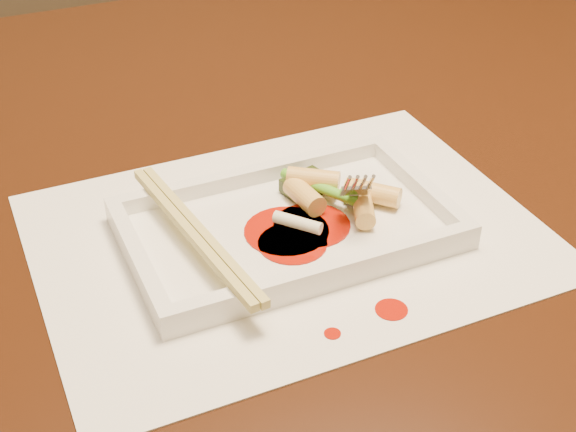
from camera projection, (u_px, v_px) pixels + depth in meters
name	position (u px, v px, depth m)	size (l,w,h in m)	color
table	(311.00, 217.00, 0.85)	(1.40, 0.90, 0.75)	black
placemat	(288.00, 235.00, 0.65)	(0.40, 0.30, 0.00)	white
sauce_splatter_a	(391.00, 310.00, 0.58)	(0.02, 0.02, 0.00)	#AD1405
sauce_splatter_b	(332.00, 334.00, 0.56)	(0.01, 0.01, 0.00)	#AD1405
plate_base	(288.00, 230.00, 0.65)	(0.26, 0.16, 0.01)	white
plate_rim_far	(253.00, 175.00, 0.70)	(0.26, 0.01, 0.01)	white
plate_rim_near	(329.00, 272.00, 0.59)	(0.26, 0.01, 0.01)	white
plate_rim_left	(138.00, 258.00, 0.60)	(0.01, 0.14, 0.01)	white
plate_rim_right	(420.00, 185.00, 0.69)	(0.01, 0.14, 0.01)	white
veg_piece	(306.00, 185.00, 0.68)	(0.04, 0.03, 0.01)	black
scallion_white	(298.00, 223.00, 0.63)	(0.01, 0.01, 0.04)	#EAEACC
scallion_green	(324.00, 189.00, 0.67)	(0.01, 0.01, 0.09)	#429A18
chopstick_a	(190.00, 233.00, 0.61)	(0.01, 0.20, 0.01)	tan
chopstick_b	(200.00, 231.00, 0.61)	(0.01, 0.20, 0.01)	tan
fork	(358.00, 119.00, 0.64)	(0.09, 0.10, 0.14)	silver
sauce_blob_0	(312.00, 225.00, 0.65)	(0.06, 0.06, 0.00)	#AD1405
sauce_blob_1	(293.00, 243.00, 0.63)	(0.05, 0.05, 0.00)	#AD1405
sauce_blob_2	(286.00, 231.00, 0.64)	(0.07, 0.07, 0.00)	#AD1405
rice_cake_0	(373.00, 193.00, 0.67)	(0.02, 0.02, 0.05)	#F6D573
rice_cake_1	(305.00, 196.00, 0.66)	(0.02, 0.02, 0.04)	#F6D573
rice_cake_2	(313.00, 179.00, 0.68)	(0.02, 0.02, 0.04)	#F6D573
rice_cake_3	(363.00, 204.00, 0.65)	(0.02, 0.02, 0.05)	#F6D573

